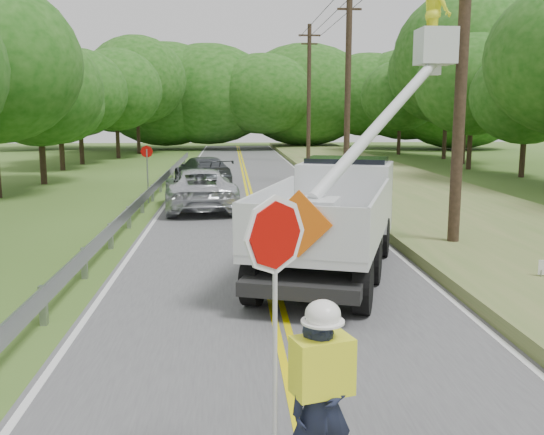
{
  "coord_description": "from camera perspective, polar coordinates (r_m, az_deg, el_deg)",
  "views": [
    {
      "loc": [
        -0.85,
        -6.3,
        3.63
      ],
      "look_at": [
        0.0,
        6.0,
        1.5
      ],
      "focal_mm": 40.03,
      "sensor_mm": 36.0,
      "label": 1
    }
  ],
  "objects": [
    {
      "name": "road",
      "position": [
        20.63,
        -1.52,
        -0.31
      ],
      "size": [
        7.2,
        96.0,
        0.03
      ],
      "color": "#4D4D4F",
      "rests_on": "ground"
    },
    {
      "name": "guardrail",
      "position": [
        21.66,
        -12.32,
        1.4
      ],
      "size": [
        0.18,
        48.0,
        0.77
      ],
      "color": "gray",
      "rests_on": "ground"
    },
    {
      "name": "utility_poles",
      "position": [
        24.09,
        10.41,
        13.54
      ],
      "size": [
        1.6,
        43.3,
        10.0
      ],
      "color": "black",
      "rests_on": "ground"
    },
    {
      "name": "tall_grass_verge",
      "position": [
        22.07,
        17.22,
        0.28
      ],
      "size": [
        7.0,
        96.0,
        0.3
      ],
      "primitive_type": "cube",
      "color": "#537031",
      "rests_on": "ground"
    },
    {
      "name": "treeline_left",
      "position": [
        38.08,
        -18.73,
        11.91
      ],
      "size": [
        10.23,
        53.77,
        10.42
      ],
      "color": "#332319",
      "rests_on": "ground"
    },
    {
      "name": "treeline_right",
      "position": [
        37.89,
        22.56,
        13.0
      ],
      "size": [
        10.8,
        51.49,
        12.2
      ],
      "color": "#332319",
      "rests_on": "ground"
    },
    {
      "name": "treeline_horizon",
      "position": [
        62.59,
        -1.06,
        11.5
      ],
      "size": [
        56.1,
        14.46,
        10.89
      ],
      "color": "#16480E",
      "rests_on": "ground"
    },
    {
      "name": "flagger",
      "position": [
        5.91,
        4.56,
        -16.02
      ],
      "size": [
        1.1,
        0.62,
        2.91
      ],
      "color": "#191E33",
      "rests_on": "road"
    },
    {
      "name": "bucket_truck",
      "position": [
        14.69,
        6.83,
        1.68
      ],
      "size": [
        5.56,
        7.42,
        6.88
      ],
      "color": "black",
      "rests_on": "road"
    },
    {
      "name": "suv_silver",
      "position": [
        23.2,
        -6.82,
        2.71
      ],
      "size": [
        3.11,
        5.81,
        1.55
      ],
      "primitive_type": "imported",
      "rotation": [
        0.0,
        0.0,
        3.24
      ],
      "color": "silver",
      "rests_on": "road"
    },
    {
      "name": "suv_darkgrey",
      "position": [
        31.15,
        -6.55,
        4.4
      ],
      "size": [
        3.49,
        5.32,
        1.43
      ],
      "primitive_type": "imported",
      "rotation": [
        0.0,
        0.0,
        3.47
      ],
      "color": "#3A3F43",
      "rests_on": "road"
    },
    {
      "name": "stop_sign_permanent",
      "position": [
        25.09,
        -11.66,
        4.82
      ],
      "size": [
        0.5,
        0.06,
        2.35
      ],
      "color": "gray",
      "rests_on": "ground"
    }
  ]
}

